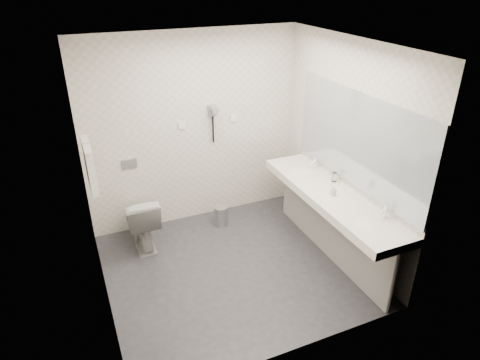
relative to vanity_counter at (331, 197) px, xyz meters
name	(u,v)px	position (x,y,z in m)	size (l,w,h in m)	color
floor	(233,268)	(-1.12, 0.20, -0.80)	(2.80, 2.80, 0.00)	#2E2D33
ceiling	(231,46)	(-1.12, 0.20, 1.70)	(2.80, 2.80, 0.00)	white
wall_back	(193,131)	(-1.12, 1.50, 0.45)	(2.80, 2.80, 0.00)	silver
wall_front	(296,238)	(-1.12, -1.10, 0.45)	(2.80, 2.80, 0.00)	silver
wall_left	(91,198)	(-2.52, 0.20, 0.45)	(2.60, 2.60, 0.00)	silver
wall_right	(345,150)	(0.27, 0.20, 0.45)	(2.60, 2.60, 0.00)	silver
vanity_counter	(331,197)	(0.00, 0.00, 0.00)	(0.55, 2.20, 0.10)	white
vanity_panel	(330,228)	(0.02, 0.00, -0.42)	(0.03, 2.15, 0.75)	#999491
vanity_post_near	(392,281)	(0.05, -1.04, -0.42)	(0.06, 0.06, 0.75)	silver
vanity_post_far	(288,189)	(0.05, 1.04, -0.42)	(0.06, 0.06, 0.75)	silver
mirror	(357,140)	(0.26, 0.00, 0.65)	(0.02, 2.20, 1.05)	#B2BCC6
basin_near	(369,223)	(0.00, -0.65, 0.04)	(0.40, 0.31, 0.05)	white
basin_far	(302,171)	(0.00, 0.65, 0.04)	(0.40, 0.31, 0.05)	white
faucet_near	(386,211)	(0.19, -0.65, 0.12)	(0.04, 0.04, 0.15)	silver
faucet_far	(316,162)	(0.19, 0.65, 0.12)	(0.04, 0.04, 0.15)	silver
soap_bottle_a	(333,191)	(-0.02, -0.05, 0.11)	(0.05, 0.05, 0.12)	white
glass_left	(334,177)	(0.19, 0.24, 0.11)	(0.06, 0.06, 0.11)	silver
toilet	(141,220)	(-1.97, 1.09, -0.45)	(0.39, 0.69, 0.70)	white
flush_plate	(129,164)	(-1.98, 1.49, 0.15)	(0.18, 0.02, 0.12)	#B2B5BA
pedal_bin	(221,216)	(-0.91, 1.14, -0.67)	(0.18, 0.18, 0.26)	#B2B5BA
bin_lid	(221,207)	(-0.91, 1.14, -0.54)	(0.18, 0.18, 0.01)	#B2B5BA
towel_rail	(85,145)	(-2.47, 0.75, 0.75)	(0.02, 0.02, 0.62)	silver
towel_near	(91,171)	(-2.46, 0.61, 0.53)	(0.07, 0.24, 0.48)	white
towel_far	(88,160)	(-2.46, 0.89, 0.53)	(0.07, 0.24, 0.48)	white
dryer_cradle	(212,110)	(-0.88, 1.47, 0.70)	(0.10, 0.04, 0.14)	gray
dryer_barrel	(214,110)	(-0.88, 1.40, 0.73)	(0.08, 0.08, 0.14)	gray
dryer_cord	(213,129)	(-0.88, 1.46, 0.45)	(0.02, 0.02, 0.35)	black
switch_plate_a	(182,125)	(-1.27, 1.49, 0.55)	(0.09, 0.02, 0.09)	white
switch_plate_b	(233,118)	(-0.57, 1.49, 0.55)	(0.09, 0.02, 0.09)	white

